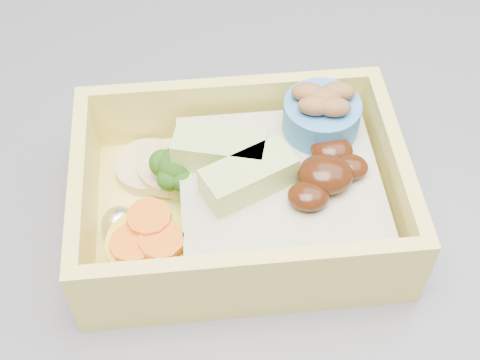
{
  "coord_description": "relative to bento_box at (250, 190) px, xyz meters",
  "views": [
    {
      "loc": [
        0.09,
        -0.4,
        1.26
      ],
      "look_at": [
        0.07,
        -0.16,
        0.96
      ],
      "focal_mm": 50.0,
      "sensor_mm": 36.0,
      "label": 1
    }
  ],
  "objects": [
    {
      "name": "bento_box",
      "position": [
        0.0,
        0.0,
        0.0
      ],
      "size": [
        0.21,
        0.17,
        0.07
      ],
      "rotation": [
        0.0,
        0.0,
        0.17
      ],
      "color": "#EBDA61",
      "rests_on": "island"
    }
  ]
}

